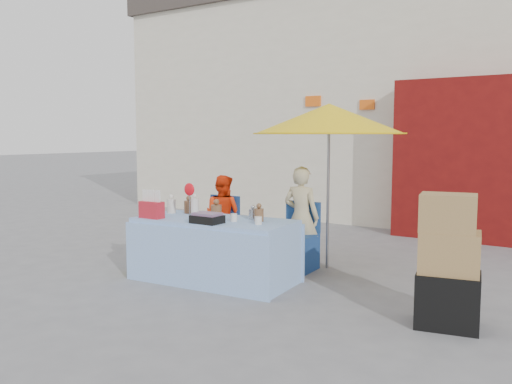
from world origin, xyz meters
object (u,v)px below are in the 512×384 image
Objects in this scene: chair_left at (217,239)px; umbrella at (329,120)px; vendor_beige at (301,217)px; market_table at (214,249)px; chair_right at (296,250)px; vendor_orange at (223,216)px; box_stack at (448,266)px.

chair_left is 2.27m from umbrella.
chair_left is 1.32m from vendor_beige.
market_table is 0.94× the size of umbrella.
vendor_beige reaches higher than market_table.
chair_right is (1.25, 0.00, 0.00)m from chair_left.
vendor_orange is at bearing -174.47° from umbrella.
vendor_beige is (1.25, 0.13, 0.40)m from chair_left.
chair_right is at bearing 171.18° from vendor_orange.
market_table is 1.34m from vendor_orange.
chair_left is at bearing 3.44° from vendor_beige.
vendor_beige is (0.00, 0.13, 0.40)m from chair_right.
market_table is 1.72× the size of vendor_orange.
umbrella is at bearing -156.12° from vendor_beige.
chair_left is 0.41× the size of umbrella.
chair_left is 0.34m from vendor_orange.
vendor_beige is at bearing 59.71° from market_table.
umbrella reaches higher than chair_left.
umbrella is (0.30, 0.28, 1.64)m from chair_right.
vendor_beige reaches higher than vendor_orange.
vendor_beige is at bearing 87.00° from chair_right.
chair_right is 0.65× the size of vendor_beige.
vendor_beige is 1.10× the size of box_stack.
vendor_orange is 0.96× the size of box_stack.
market_table reaches higher than vendor_orange.
vendor_orange is 0.88× the size of vendor_beige.
box_stack is at bearing 147.71° from vendor_beige.
market_table is 2.15m from umbrella.
chair_right is at bearing -136.62° from umbrella.
vendor_beige is at bearing 3.44° from chair_left.
umbrella reaches higher than vendor_orange.
chair_right is 2.40m from box_stack.
chair_left is 1.25m from chair_right.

